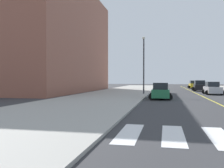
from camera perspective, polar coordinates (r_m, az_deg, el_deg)
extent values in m
cube|color=#9E9B93|center=(27.54, -3.42, -3.50)|extent=(10.00, 120.00, 0.15)
cube|color=silver|center=(10.79, 4.06, -11.13)|extent=(0.90, 4.00, 0.01)
cube|color=silver|center=(10.69, 13.85, -11.27)|extent=(0.90, 4.00, 0.01)
cube|color=silver|center=(10.89, 23.54, -11.10)|extent=(0.90, 4.00, 0.01)
cube|color=yellow|center=(46.74, 18.09, -1.73)|extent=(0.16, 80.00, 0.01)
cube|color=#8F5241|center=(48.45, -14.72, 9.55)|extent=(16.00, 32.00, 18.84)
cube|color=#236B42|center=(28.89, 11.05, -2.07)|extent=(1.98, 4.25, 0.90)
cube|color=#1E2328|center=(28.61, 11.06, -0.48)|extent=(1.64, 2.14, 0.76)
cylinder|color=black|center=(30.23, 12.90, -2.60)|extent=(0.69, 0.23, 0.68)
cylinder|color=black|center=(30.24, 9.21, -2.59)|extent=(0.69, 0.23, 0.68)
cylinder|color=black|center=(27.63, 13.07, -2.95)|extent=(0.69, 0.23, 0.68)
cylinder|color=black|center=(27.63, 9.02, -2.94)|extent=(0.69, 0.23, 0.68)
cube|color=black|center=(50.66, 19.50, -0.67)|extent=(2.25, 4.68, 0.99)
cube|color=#1E2328|center=(50.91, 19.48, 0.34)|extent=(1.84, 2.37, 0.83)
cylinder|color=black|center=(49.16, 18.41, -1.17)|extent=(0.75, 0.27, 0.75)
cylinder|color=black|center=(49.36, 20.88, -1.17)|extent=(0.75, 0.27, 0.75)
cylinder|color=black|center=(52.01, 18.18, -1.04)|extent=(0.75, 0.27, 0.75)
cylinder|color=black|center=(52.20, 20.51, -1.05)|extent=(0.75, 0.27, 0.75)
cube|color=gold|center=(64.38, 18.26, -0.33)|extent=(2.10, 4.41, 0.93)
cube|color=#1E2328|center=(64.62, 18.23, 0.42)|extent=(1.72, 2.22, 0.79)
cylinder|color=black|center=(62.93, 17.52, -0.69)|extent=(0.71, 0.25, 0.70)
cylinder|color=black|center=(63.21, 19.32, -0.69)|extent=(0.71, 0.25, 0.70)
cylinder|color=black|center=(65.60, 17.22, -0.62)|extent=(0.71, 0.25, 0.70)
cylinder|color=black|center=(65.87, 18.96, -0.62)|extent=(0.71, 0.25, 0.70)
cube|color=#B7B7BC|center=(39.97, 22.07, -1.24)|extent=(2.09, 4.33, 0.91)
cube|color=#1E2328|center=(40.19, 22.01, -0.06)|extent=(1.70, 2.19, 0.77)
cylinder|color=black|center=(38.49, 21.05, -1.85)|extent=(0.70, 0.25, 0.69)
cylinder|color=black|center=(38.92, 23.89, -1.84)|extent=(0.70, 0.25, 0.69)
cylinder|color=black|center=(41.08, 20.34, -1.66)|extent=(0.70, 0.25, 0.69)
cylinder|color=black|center=(41.48, 23.01, -1.65)|extent=(0.70, 0.25, 0.69)
cylinder|color=#38383D|center=(36.50, 7.30, 4.02)|extent=(0.20, 0.20, 7.98)
sphere|color=silver|center=(36.94, 7.31, 10.45)|extent=(0.44, 0.44, 0.44)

